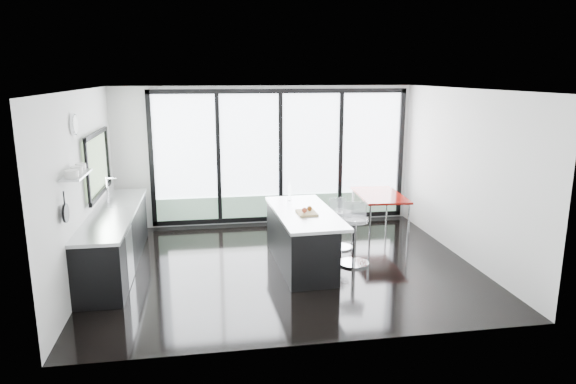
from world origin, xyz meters
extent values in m
cube|color=black|center=(0.00, 0.00, 0.00)|extent=(6.00, 5.00, 0.00)
cube|color=white|center=(0.00, 0.00, 2.80)|extent=(6.00, 5.00, 0.00)
cube|color=silver|center=(0.00, 2.50, 1.40)|extent=(6.00, 0.00, 2.80)
cube|color=white|center=(0.30, 2.47, 1.40)|extent=(5.00, 0.02, 2.50)
cube|color=slate|center=(0.30, 2.43, 0.37)|extent=(5.00, 0.02, 0.44)
cube|color=black|center=(-0.95, 2.43, 1.40)|extent=(0.08, 0.04, 2.50)
cube|color=black|center=(0.30, 2.43, 1.40)|extent=(0.08, 0.04, 2.50)
cube|color=black|center=(1.55, 2.43, 1.40)|extent=(0.08, 0.04, 2.50)
cube|color=silver|center=(0.00, -2.50, 1.40)|extent=(6.00, 0.00, 2.80)
cube|color=silver|center=(-3.00, 0.00, 1.40)|extent=(0.00, 5.00, 2.80)
cube|color=#6D8760|center=(-2.97, 0.90, 1.60)|extent=(0.02, 1.60, 0.90)
cube|color=#AAADAF|center=(-2.87, -0.85, 1.75)|extent=(0.25, 0.80, 0.03)
cylinder|color=white|center=(-2.97, -0.30, 2.35)|extent=(0.04, 0.30, 0.30)
cylinder|color=black|center=(-2.94, -1.25, 1.35)|extent=(0.03, 0.24, 0.24)
cube|color=silver|center=(3.00, 0.00, 1.40)|extent=(0.00, 5.00, 2.80)
cube|color=black|center=(-2.67, 0.40, 0.43)|extent=(0.65, 3.20, 0.87)
cube|color=#AAADAF|center=(-2.67, 0.40, 0.90)|extent=(0.69, 3.24, 0.05)
cube|color=#AAADAF|center=(-2.67, 0.90, 0.90)|extent=(0.45, 0.48, 0.06)
cylinder|color=silver|center=(-2.82, 0.90, 1.14)|extent=(0.02, 0.02, 0.44)
cube|color=#AAADAF|center=(-2.36, -0.35, 0.42)|extent=(0.03, 0.60, 0.80)
cube|color=black|center=(0.25, 0.02, 0.42)|extent=(0.81, 2.15, 0.84)
cube|color=#AAADAF|center=(0.32, 0.03, 0.86)|extent=(1.00, 2.22, 0.05)
cube|color=tan|center=(0.33, -0.12, 0.90)|extent=(0.30, 0.40, 0.03)
sphere|color=#96371F|center=(0.28, -0.17, 0.96)|extent=(0.09, 0.09, 0.09)
sphere|color=brown|center=(0.38, -0.07, 0.96)|extent=(0.08, 0.08, 0.08)
cylinder|color=silver|center=(0.20, 0.75, 1.02)|extent=(0.07, 0.07, 0.27)
cylinder|color=silver|center=(1.11, -0.12, 0.39)|extent=(0.60, 0.60, 0.78)
cylinder|color=silver|center=(1.11, 0.69, 0.34)|extent=(0.51, 0.51, 0.69)
cube|color=maroon|center=(2.08, 1.46, 0.39)|extent=(0.90, 1.48, 0.77)
camera|label=1|loc=(-1.22, -7.72, 3.03)|focal=32.00mm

